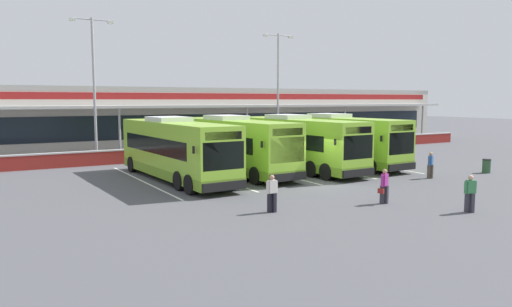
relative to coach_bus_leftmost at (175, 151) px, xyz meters
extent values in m
plane|color=#4C4C51|center=(6.52, -5.38, -1.79)|extent=(200.00, 200.00, 0.00)
cube|color=beige|center=(6.52, 21.62, 0.96)|extent=(70.00, 10.00, 5.50)
cube|color=#19232D|center=(6.52, 16.60, 0.51)|extent=(66.00, 0.08, 2.20)
cube|color=maroon|center=(6.52, 16.59, 3.36)|extent=(68.00, 0.08, 0.60)
cube|color=beige|center=(6.52, 15.12, 2.41)|extent=(67.00, 3.00, 0.24)
cube|color=gray|center=(6.52, 21.62, 3.96)|extent=(70.00, 10.00, 0.50)
cylinder|color=#999999|center=(0.32, 13.92, 0.31)|extent=(0.20, 0.20, 4.20)
cylinder|color=#999999|center=(12.72, 13.92, 0.31)|extent=(0.20, 0.20, 4.20)
cylinder|color=#999999|center=(25.12, 13.92, 0.31)|extent=(0.20, 0.20, 4.20)
cylinder|color=#999999|center=(37.52, 13.92, 0.31)|extent=(0.20, 0.20, 4.20)
cube|color=maroon|center=(6.52, 9.12, -1.29)|extent=(60.00, 0.36, 1.00)
cube|color=#B2B2B2|center=(6.52, 9.12, -0.74)|extent=(60.00, 0.40, 0.10)
cube|color=#8CC633|center=(0.00, -0.04, 0.12)|extent=(3.01, 12.09, 3.19)
cube|color=olive|center=(0.00, -0.04, -1.19)|extent=(3.03, 12.11, 0.56)
cube|color=black|center=(-0.01, 0.36, 0.36)|extent=(2.94, 9.69, 0.96)
cube|color=black|center=(0.23, -5.98, 0.26)|extent=(2.31, 0.19, 1.40)
cube|color=black|center=(0.23, -5.99, 1.26)|extent=(2.05, 0.16, 0.40)
cube|color=silver|center=(-0.04, 0.96, 1.85)|extent=(2.16, 2.88, 0.28)
cube|color=black|center=(0.23, -6.09, -1.24)|extent=(2.45, 0.25, 0.44)
cube|color=black|center=(1.67, -5.58, 0.61)|extent=(0.08, 0.12, 0.36)
cube|color=black|center=(-1.24, -5.69, 0.61)|extent=(0.08, 0.12, 0.36)
cylinder|color=black|center=(1.02, 4.60, -1.27)|extent=(0.36, 1.05, 1.04)
cylinder|color=black|center=(-1.37, 4.51, -1.27)|extent=(0.36, 1.05, 1.04)
cylinder|color=black|center=(1.32, -3.19, -1.27)|extent=(0.36, 1.05, 1.04)
cylinder|color=black|center=(-1.07, -3.28, -1.27)|extent=(0.36, 1.05, 1.04)
cylinder|color=black|center=(1.37, -4.59, -1.27)|extent=(0.36, 1.05, 1.04)
cylinder|color=black|center=(-1.02, -4.68, -1.27)|extent=(0.36, 1.05, 1.04)
cube|color=#8CC633|center=(4.33, 0.76, 0.12)|extent=(3.01, 12.09, 3.19)
cube|color=olive|center=(4.33, 0.76, -1.19)|extent=(3.03, 12.11, 0.56)
cube|color=black|center=(4.32, 1.16, 0.36)|extent=(2.94, 9.69, 0.96)
cube|color=black|center=(4.56, -5.19, 0.26)|extent=(2.31, 0.19, 1.40)
cube|color=black|center=(4.56, -5.20, 1.26)|extent=(2.05, 0.16, 0.40)
cube|color=silver|center=(4.29, 1.76, 1.85)|extent=(2.16, 2.88, 0.28)
cube|color=black|center=(4.56, -5.30, -1.24)|extent=(2.45, 0.25, 0.44)
cube|color=black|center=(6.00, -4.78, 0.61)|extent=(0.08, 0.12, 0.36)
cube|color=black|center=(3.09, -4.90, 0.61)|extent=(0.08, 0.12, 0.36)
cylinder|color=black|center=(5.35, 5.40, -1.27)|extent=(0.36, 1.05, 1.04)
cylinder|color=black|center=(2.96, 5.31, -1.27)|extent=(0.36, 1.05, 1.04)
cylinder|color=black|center=(5.65, -2.40, -1.27)|extent=(0.36, 1.05, 1.04)
cylinder|color=black|center=(3.26, -2.49, -1.27)|extent=(0.36, 1.05, 1.04)
cylinder|color=black|center=(5.70, -3.79, -1.27)|extent=(0.36, 1.05, 1.04)
cylinder|color=black|center=(3.31, -3.89, -1.27)|extent=(0.36, 1.05, 1.04)
cube|color=#8CC633|center=(8.75, -0.07, 0.12)|extent=(3.01, 12.09, 3.19)
cube|color=olive|center=(8.75, -0.07, -1.19)|extent=(3.03, 12.11, 0.56)
cube|color=black|center=(8.74, 0.33, 0.36)|extent=(2.94, 9.69, 0.96)
cube|color=black|center=(8.98, -6.01, 0.26)|extent=(2.31, 0.19, 1.40)
cube|color=black|center=(8.98, -6.02, 1.26)|extent=(2.05, 0.16, 0.40)
cube|color=silver|center=(8.71, 0.93, 1.85)|extent=(2.16, 2.88, 0.28)
cube|color=black|center=(8.98, -6.12, -1.24)|extent=(2.45, 0.25, 0.44)
cube|color=black|center=(10.42, -5.61, 0.61)|extent=(0.08, 0.12, 0.36)
cube|color=black|center=(7.51, -5.72, 0.61)|extent=(0.08, 0.12, 0.36)
cylinder|color=black|center=(9.77, 4.57, -1.27)|extent=(0.36, 1.05, 1.04)
cylinder|color=black|center=(7.38, 4.48, -1.27)|extent=(0.36, 1.05, 1.04)
cylinder|color=black|center=(10.07, -3.22, -1.27)|extent=(0.36, 1.05, 1.04)
cylinder|color=black|center=(7.68, -3.31, -1.27)|extent=(0.36, 1.05, 1.04)
cylinder|color=black|center=(10.12, -4.62, -1.27)|extent=(0.36, 1.05, 1.04)
cylinder|color=black|center=(7.73, -4.71, -1.27)|extent=(0.36, 1.05, 1.04)
cube|color=#8CC633|center=(12.86, 0.44, 0.12)|extent=(3.01, 12.09, 3.19)
cube|color=olive|center=(12.86, 0.44, -1.19)|extent=(3.03, 12.11, 0.56)
cube|color=black|center=(12.85, 0.84, 0.36)|extent=(2.94, 9.69, 0.96)
cube|color=black|center=(13.09, -5.51, 0.26)|extent=(2.31, 0.19, 1.40)
cube|color=black|center=(13.09, -5.52, 1.26)|extent=(2.05, 0.16, 0.40)
cube|color=silver|center=(12.83, 1.44, 1.85)|extent=(2.16, 2.88, 0.28)
cube|color=black|center=(13.09, -5.62, -1.24)|extent=(2.45, 0.25, 0.44)
cube|color=black|center=(14.53, -5.10, 0.61)|extent=(0.08, 0.12, 0.36)
cube|color=black|center=(11.62, -5.21, 0.61)|extent=(0.08, 0.12, 0.36)
cylinder|color=black|center=(13.88, 5.08, -1.27)|extent=(0.36, 1.05, 1.04)
cylinder|color=black|center=(11.49, 4.99, -1.27)|extent=(0.36, 1.05, 1.04)
cylinder|color=black|center=(14.18, -2.71, -1.27)|extent=(0.36, 1.05, 1.04)
cylinder|color=black|center=(11.79, -2.80, -1.27)|extent=(0.36, 1.05, 1.04)
cylinder|color=black|center=(14.23, -4.11, -1.27)|extent=(0.36, 1.05, 1.04)
cylinder|color=black|center=(11.85, -4.20, -1.27)|extent=(0.36, 1.05, 1.04)
cube|color=silver|center=(-1.88, 0.62, -1.78)|extent=(0.14, 13.00, 0.01)
cube|color=silver|center=(2.32, 0.62, -1.78)|extent=(0.14, 13.00, 0.01)
cube|color=silver|center=(6.52, 0.62, -1.78)|extent=(0.14, 13.00, 0.01)
cube|color=silver|center=(10.72, 0.62, -1.78)|extent=(0.14, 13.00, 0.01)
cube|color=silver|center=(14.92, 0.62, -1.78)|extent=(0.14, 13.00, 0.01)
cube|color=#33333D|center=(5.88, -11.15, -1.37)|extent=(0.19, 0.21, 0.84)
cube|color=#33333D|center=(6.07, -11.21, -1.37)|extent=(0.19, 0.21, 0.84)
cube|color=#A32D89|center=(5.97, -11.18, -0.67)|extent=(0.39, 0.31, 0.56)
cube|color=#A32D89|center=(5.76, -11.25, -0.69)|extent=(0.12, 0.12, 0.54)
cube|color=#A32D89|center=(6.18, -11.12, -0.69)|extent=(0.12, 0.12, 0.54)
sphere|color=tan|center=(5.97, -11.18, -0.28)|extent=(0.22, 0.22, 0.22)
cube|color=maroon|center=(5.69, -11.25, -1.16)|extent=(0.20, 0.30, 0.22)
cylinder|color=maroon|center=(5.69, -11.25, -0.98)|extent=(0.02, 0.02, 0.16)
cube|color=#33333D|center=(7.78, -14.24, -1.37)|extent=(0.19, 0.22, 0.84)
cube|color=#33333D|center=(7.89, -14.41, -1.37)|extent=(0.19, 0.22, 0.84)
cube|color=#387F4C|center=(7.84, -14.33, -0.67)|extent=(0.39, 0.32, 0.56)
cube|color=#387F4C|center=(7.63, -14.25, -0.69)|extent=(0.12, 0.12, 0.54)
cube|color=#387F4C|center=(8.04, -14.40, -0.69)|extent=(0.12, 0.12, 0.54)
sphere|color=tan|center=(7.84, -14.33, -0.28)|extent=(0.22, 0.22, 0.22)
cube|color=#4C4238|center=(13.64, -7.28, -1.37)|extent=(0.20, 0.22, 0.84)
cube|color=#4C4238|center=(13.83, -7.33, -1.37)|extent=(0.20, 0.22, 0.84)
cube|color=#2D5693|center=(13.74, -7.31, -0.67)|extent=(0.40, 0.33, 0.56)
cube|color=#2D5693|center=(13.53, -7.39, -0.69)|extent=(0.12, 0.13, 0.54)
cube|color=#2D5693|center=(13.94, -7.22, -0.69)|extent=(0.12, 0.13, 0.54)
sphere|color=tan|center=(13.74, -7.31, -0.28)|extent=(0.22, 0.22, 0.22)
cube|color=black|center=(0.44, -9.96, -1.37)|extent=(0.15, 0.19, 0.84)
cube|color=black|center=(0.61, -10.08, -1.37)|extent=(0.15, 0.19, 0.84)
cube|color=silver|center=(0.53, -10.02, -0.67)|extent=(0.35, 0.24, 0.56)
cube|color=silver|center=(0.31, -10.03, -0.69)|extent=(0.09, 0.10, 0.54)
cube|color=silver|center=(0.75, -10.01, -0.69)|extent=(0.09, 0.10, 0.54)
sphere|color=tan|center=(0.53, -10.02, -0.28)|extent=(0.22, 0.22, 0.22)
cylinder|color=#9E9EA3|center=(-2.19, 11.36, 3.71)|extent=(0.20, 0.20, 11.00)
cylinder|color=#9E9EA3|center=(-2.19, 11.36, 9.06)|extent=(2.80, 0.10, 0.10)
cube|color=silver|center=(-3.59, 11.36, 8.96)|extent=(0.44, 0.28, 0.20)
cube|color=silver|center=(-0.79, 11.36, 8.96)|extent=(0.44, 0.28, 0.20)
cylinder|color=#9E9EA3|center=(14.88, 11.75, 3.71)|extent=(0.20, 0.20, 11.00)
cylinder|color=#9E9EA3|center=(14.88, 11.75, 9.06)|extent=(2.80, 0.10, 0.10)
cube|color=silver|center=(13.48, 11.75, 8.96)|extent=(0.44, 0.28, 0.20)
cube|color=silver|center=(16.28, 11.75, 8.96)|extent=(0.44, 0.28, 0.20)
cylinder|color=#2D5133|center=(18.74, -7.68, -1.36)|extent=(0.52, 0.52, 0.85)
cylinder|color=black|center=(18.74, -7.68, -0.90)|extent=(0.54, 0.54, 0.08)
camera|label=1|loc=(-10.35, -27.28, 3.03)|focal=33.95mm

